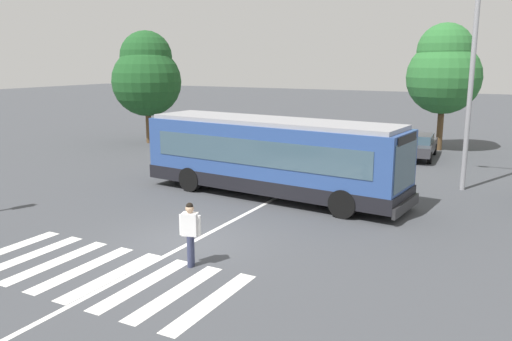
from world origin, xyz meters
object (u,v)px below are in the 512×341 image
object	(u,v)px
parked_car_champagne	(321,139)
background_tree_right	(444,70)
city_transit_bus	(272,157)
parked_car_red	(280,136)
parked_car_blue	(367,142)
twin_arm_street_lamp	(474,52)
parked_car_charcoal	(417,144)
background_tree_left	(147,74)
pedestrian_crossing_street	(190,231)

from	to	relation	value
parked_car_champagne	background_tree_right	bearing A→B (deg)	32.98
city_transit_bus	parked_car_red	world-z (taller)	city_transit_bus
parked_car_red	parked_car_blue	distance (m)	5.31
parked_car_champagne	background_tree_right	distance (m)	8.20
city_transit_bus	twin_arm_street_lamp	size ratio (longest dim) A/B	1.20
parked_car_charcoal	background_tree_left	world-z (taller)	background_tree_left
parked_car_charcoal	twin_arm_street_lamp	world-z (taller)	twin_arm_street_lamp
twin_arm_street_lamp	parked_car_charcoal	bearing A→B (deg)	116.25
parked_car_blue	pedestrian_crossing_street	bearing A→B (deg)	-87.98
parked_car_blue	parked_car_charcoal	xyz separation A→B (m)	(2.68, 0.44, 0.00)
pedestrian_crossing_street	parked_car_charcoal	size ratio (longest dim) A/B	0.37
parked_car_blue	twin_arm_street_lamp	distance (m)	9.65
parked_car_charcoal	background_tree_left	xyz separation A→B (m)	(-16.54, -2.59, 3.64)
parked_car_champagne	background_tree_left	xyz separation A→B (m)	(-11.18, -2.04, 3.64)
city_transit_bus	background_tree_left	size ratio (longest dim) A/B	1.54
pedestrian_crossing_street	parked_car_champagne	size ratio (longest dim) A/B	0.38
twin_arm_street_lamp	background_tree_right	world-z (taller)	twin_arm_street_lamp
parked_car_red	background_tree_left	size ratio (longest dim) A/B	0.64
parked_car_champagne	background_tree_right	size ratio (longest dim) A/B	0.61
parked_car_charcoal	parked_car_red	bearing A→B (deg)	-175.52
parked_car_champagne	background_tree_right	world-z (taller)	background_tree_right
parked_car_champagne	parked_car_blue	bearing A→B (deg)	2.28
parked_car_red	parked_car_charcoal	bearing A→B (deg)	4.48
city_transit_bus	parked_car_charcoal	size ratio (longest dim) A/B	2.37
background_tree_left	background_tree_right	bearing A→B (deg)	19.08
background_tree_right	pedestrian_crossing_street	bearing A→B (deg)	-96.98
parked_car_charcoal	background_tree_right	xyz separation A→B (m)	(0.64, 3.36, 3.98)
parked_car_champagne	twin_arm_street_lamp	xyz separation A→B (m)	(8.53, -5.87, 4.82)
parked_car_champagne	background_tree_right	xyz separation A→B (m)	(6.01, 3.90, 3.98)
pedestrian_crossing_street	parked_car_red	size ratio (longest dim) A/B	0.38
city_transit_bus	background_tree_right	world-z (taller)	background_tree_right
city_transit_bus	parked_car_blue	xyz separation A→B (m)	(0.72, 10.65, -0.82)
parked_car_charcoal	twin_arm_street_lamp	xyz separation A→B (m)	(3.16, -6.42, 4.82)
city_transit_bus	parked_car_champagne	xyz separation A→B (m)	(-1.98, 10.54, -0.82)
parked_car_champagne	parked_car_blue	xyz separation A→B (m)	(2.69, 0.11, 0.00)
parked_car_red	background_tree_right	size ratio (longest dim) A/B	0.61
parked_car_champagne	twin_arm_street_lamp	distance (m)	11.42
parked_car_red	background_tree_right	xyz separation A→B (m)	(8.63, 3.98, 3.98)
parked_car_blue	background_tree_left	size ratio (longest dim) A/B	0.65
background_tree_right	background_tree_left	bearing A→B (deg)	-160.92
parked_car_blue	twin_arm_street_lamp	size ratio (longest dim) A/B	0.51
city_transit_bus	background_tree_right	size ratio (longest dim) A/B	1.48
parked_car_champagne	twin_arm_street_lamp	size ratio (longest dim) A/B	0.50
parked_car_charcoal	pedestrian_crossing_street	bearing A→B (deg)	-96.27
parked_car_red	twin_arm_street_lamp	world-z (taller)	twin_arm_street_lamp
parked_car_blue	parked_car_charcoal	distance (m)	2.71
background_tree_right	twin_arm_street_lamp	bearing A→B (deg)	-75.53
parked_car_champagne	background_tree_left	world-z (taller)	background_tree_left
parked_car_champagne	parked_car_charcoal	distance (m)	5.40
parked_car_charcoal	twin_arm_street_lamp	size ratio (longest dim) A/B	0.51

